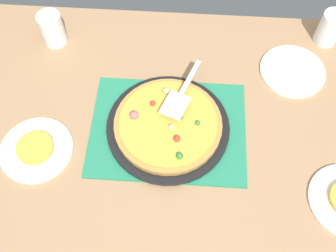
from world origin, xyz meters
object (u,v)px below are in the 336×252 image
object	(u,v)px
pizza	(168,124)
plate_far_right	(36,150)
pizza_server	(182,93)
cup_far	(330,28)
pizza_pan	(168,127)
plate_side	(292,71)
served_slice_right	(35,148)
cup_near	(52,29)

from	to	relation	value
pizza	plate_far_right	distance (m)	0.40
pizza	pizza_server	distance (m)	0.10
pizza	pizza_server	world-z (taller)	pizza_server
pizza	cup_far	world-z (taller)	cup_far
cup_far	pizza_pan	bearing A→B (deg)	-143.03
plate_far_right	cup_far	world-z (taller)	cup_far
plate_side	cup_far	world-z (taller)	cup_far
pizza	served_slice_right	bearing A→B (deg)	-165.72
plate_side	cup_far	xyz separation A→B (m)	(0.13, 0.15, 0.06)
pizza_pan	served_slice_right	distance (m)	0.40
plate_far_right	pizza_server	world-z (taller)	pizza_server
pizza_server	plate_far_right	bearing A→B (deg)	-155.98
cup_near	cup_far	bearing A→B (deg)	4.04
pizza_pan	pizza_server	xyz separation A→B (m)	(0.04, 0.09, 0.06)
pizza_pan	pizza	world-z (taller)	pizza
plate_far_right	served_slice_right	distance (m)	0.01
pizza_server	cup_far	bearing A→B (deg)	31.96
plate_far_right	cup_far	size ratio (longest dim) A/B	1.83
pizza	plate_side	bearing A→B (deg)	31.53
pizza	plate_far_right	bearing A→B (deg)	-165.72
plate_side	served_slice_right	xyz separation A→B (m)	(-0.80, -0.35, 0.01)
pizza_pan	served_slice_right	xyz separation A→B (m)	(-0.39, -0.10, 0.01)
cup_near	pizza_server	size ratio (longest dim) A/B	0.52
pizza	pizza_pan	bearing A→B (deg)	-15.63
pizza	served_slice_right	world-z (taller)	pizza
plate_side	served_slice_right	bearing A→B (deg)	-156.36
plate_side	pizza_server	xyz separation A→B (m)	(-0.37, -0.16, 0.06)
pizza	served_slice_right	xyz separation A→B (m)	(-0.39, -0.10, -0.02)
pizza_server	pizza	bearing A→B (deg)	-111.79
plate_far_right	cup_far	distance (m)	1.05
served_slice_right	cup_far	bearing A→B (deg)	28.44
pizza	plate_side	xyz separation A→B (m)	(0.41, 0.25, -0.03)
cup_far	pizza_server	bearing A→B (deg)	-148.04
plate_far_right	plate_side	world-z (taller)	same
plate_far_right	served_slice_right	size ratio (longest dim) A/B	2.00
pizza	pizza_server	size ratio (longest dim) A/B	1.44
plate_side	served_slice_right	world-z (taller)	served_slice_right
pizza_pan	served_slice_right	world-z (taller)	served_slice_right
pizza	cup_near	size ratio (longest dim) A/B	2.75
plate_far_right	cup_near	world-z (taller)	cup_near
served_slice_right	cup_near	world-z (taller)	cup_near
pizza_pan	pizza_server	bearing A→B (deg)	68.49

